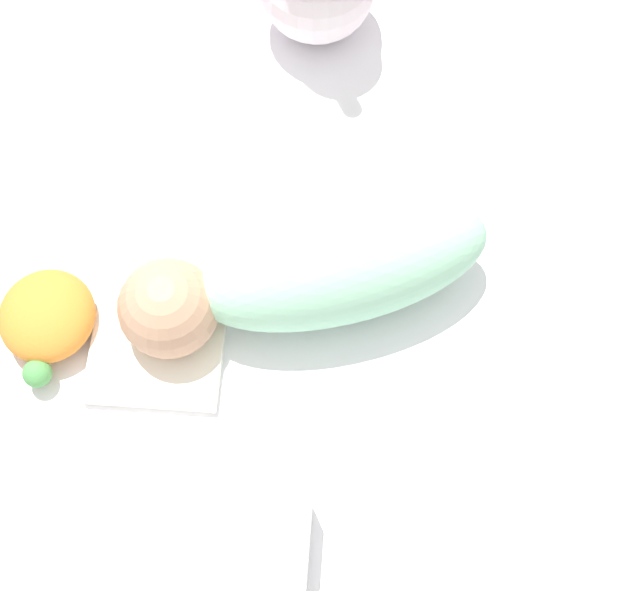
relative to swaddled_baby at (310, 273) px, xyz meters
name	(u,v)px	position (x,y,z in m)	size (l,w,h in m)	color
ground_plane	(301,370)	(0.05, -0.01, -0.25)	(12.00, 12.00, 0.00)	#514C47
bed_mattress	(299,352)	(0.05, -0.01, -0.16)	(1.23, 1.08, 0.17)	white
burp_cloth	(159,338)	(0.08, -0.20, -0.07)	(0.19, 0.18, 0.02)	white
swaddled_baby	(310,273)	(0.00, 0.00, 0.00)	(0.28, 0.50, 0.16)	#99D6B2
turtle_plush	(47,318)	(0.07, -0.35, -0.04)	(0.16, 0.13, 0.07)	orange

